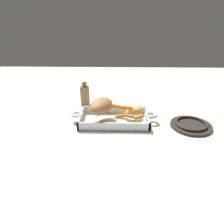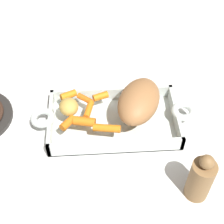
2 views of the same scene
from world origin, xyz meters
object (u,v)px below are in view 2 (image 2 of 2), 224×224
Objects in this scene: baby_carrot_southwest at (68,95)px; baby_carrot_southeast at (89,109)px; baby_carrot_northwest at (101,96)px; baby_carrot_center_right at (85,99)px; roasting_dish at (114,120)px; baby_carrot_long at (107,128)px; potato_near_roast at (69,107)px; baby_carrot_center_left at (68,123)px; baby_carrot_northeast at (84,122)px; pork_roast at (139,102)px; pepper_mill at (201,179)px.

baby_carrot_southwest is 0.81× the size of baby_carrot_southeast.
baby_carrot_center_right is at bearing 6.94° from baby_carrot_northwest.
baby_carrot_southwest is 0.08m from baby_carrot_southeast.
baby_carrot_southwest is at bearing -27.13° from roasting_dish.
potato_near_roast is at bearing -35.52° from baby_carrot_long.
baby_carrot_center_right and baby_carrot_southeast have the same top height.
baby_carrot_long is 1.66× the size of baby_carrot_northwest.
baby_carrot_southwest is at bearing -89.54° from baby_carrot_center_left.
baby_carrot_northwest is (-0.04, -0.09, -0.00)m from baby_carrot_northeast.
pork_roast is at bearing -169.00° from baby_carrot_center_left.
roasting_dish is at bearing 174.60° from baby_carrot_southeast.
baby_carrot_southwest reaches higher than roasting_dish.
baby_carrot_southeast is (-0.01, -0.04, -0.00)m from baby_carrot_northeast.
baby_carrot_center_left reaches higher than roasting_dish.
pepper_mill is (-0.11, 0.21, -0.02)m from pork_roast.
baby_carrot_center_right is at bearing -117.94° from baby_carrot_center_left.
pork_roast is 0.24m from pepper_mill.
baby_carrot_long is (-0.05, 0.10, 0.00)m from baby_carrot_center_right.
roasting_dish is at bearing 176.29° from potato_near_roast.
pork_roast reaches higher than baby_carrot_long.
baby_carrot_southwest reaches higher than baby_carrot_northwest.
baby_carrot_northwest is 0.12m from baby_carrot_center_left.
roasting_dish is 3.00× the size of pepper_mill.
baby_carrot_northeast reaches higher than baby_carrot_southwest.
baby_carrot_southwest is 0.63× the size of baby_carrot_long.
baby_carrot_southeast is at bearing 103.32° from baby_carrot_center_right.
roasting_dish is 0.08m from baby_carrot_southeast.
baby_carrot_southeast is (0.04, -0.07, -0.00)m from baby_carrot_long.
baby_carrot_center_right is at bearing -91.52° from baby_carrot_northeast.
pepper_mill is (-0.24, 0.22, 0.01)m from baby_carrot_southeast.
baby_carrot_northeast is 1.03× the size of potato_near_roast.
baby_carrot_long is at bearing 157.18° from baby_carrot_northeast.
baby_carrot_northeast is at bearing -22.82° from baby_carrot_long.
roasting_dish is 0.07m from baby_carrot_long.
pepper_mill is (-0.25, 0.26, 0.01)m from baby_carrot_center_right.
baby_carrot_center_left is 0.34m from pepper_mill.
pork_roast is 0.15m from baby_carrot_northeast.
baby_carrot_center_left is (0.04, 0.00, -0.00)m from baby_carrot_northeast.
baby_carrot_center_left is 0.30× the size of pepper_mill.
baby_carrot_long is (0.02, 0.06, 0.04)m from roasting_dish.
pepper_mill is at bearing 141.31° from baby_carrot_long.
baby_carrot_center_right is at bearing 161.36° from baby_carrot_southwest.
roasting_dish is 0.13m from potato_near_roast.
baby_carrot_northeast reaches higher than baby_carrot_center_left.
baby_carrot_center_right is at bearing -63.27° from baby_carrot_long.
pork_roast is at bearing -166.06° from baby_carrot_northeast.
pepper_mill reaches higher than baby_carrot_southwest.
pork_roast is at bearing 161.06° from baby_carrot_southwest.
potato_near_roast reaches higher than baby_carrot_southwest.
baby_carrot_northeast is at bearing -35.65° from pepper_mill.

